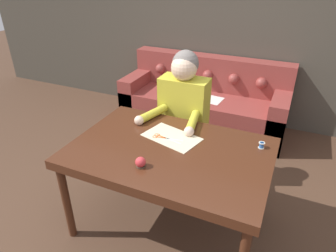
# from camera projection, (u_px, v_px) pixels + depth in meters

# --- Properties ---
(ground_plane) EXTENTS (16.00, 16.00, 0.00)m
(ground_plane) POSITION_uv_depth(u_px,v_px,m) (155.00, 217.00, 2.56)
(ground_plane) COLOR #4C3323
(wall_back) EXTENTS (8.00, 0.06, 2.60)m
(wall_back) POSITION_uv_depth(u_px,v_px,m) (231.00, 20.00, 3.66)
(wall_back) COLOR #474238
(wall_back) RESTS_ON ground_plane
(dining_table) EXTENTS (1.43, 0.96, 0.74)m
(dining_table) POSITION_uv_depth(u_px,v_px,m) (169.00, 157.00, 2.18)
(dining_table) COLOR #472314
(dining_table) RESTS_ON ground_plane
(couch) EXTENTS (2.06, 0.76, 0.87)m
(couch) POSITION_uv_depth(u_px,v_px,m) (204.00, 102.00, 3.89)
(couch) COLOR brown
(couch) RESTS_ON ground_plane
(person) EXTENTS (0.52, 0.61, 1.27)m
(person) POSITION_uv_depth(u_px,v_px,m) (183.00, 116.00, 2.77)
(person) COLOR #33281E
(person) RESTS_ON ground_plane
(pattern_paper_main) EXTENTS (0.47, 0.36, 0.00)m
(pattern_paper_main) POSITION_uv_depth(u_px,v_px,m) (172.00, 137.00, 2.30)
(pattern_paper_main) COLOR beige
(pattern_paper_main) RESTS_ON dining_table
(scissors) EXTENTS (0.24, 0.07, 0.01)m
(scissors) POSITION_uv_depth(u_px,v_px,m) (163.00, 138.00, 2.29)
(scissors) COLOR silver
(scissors) RESTS_ON dining_table
(thread_spool) EXTENTS (0.04, 0.04, 0.05)m
(thread_spool) POSITION_uv_depth(u_px,v_px,m) (262.00, 145.00, 2.16)
(thread_spool) COLOR #3366B2
(thread_spool) RESTS_ON dining_table
(pin_cushion) EXTENTS (0.07, 0.07, 0.07)m
(pin_cushion) POSITION_uv_depth(u_px,v_px,m) (141.00, 163.00, 1.95)
(pin_cushion) COLOR #4C3828
(pin_cushion) RESTS_ON dining_table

